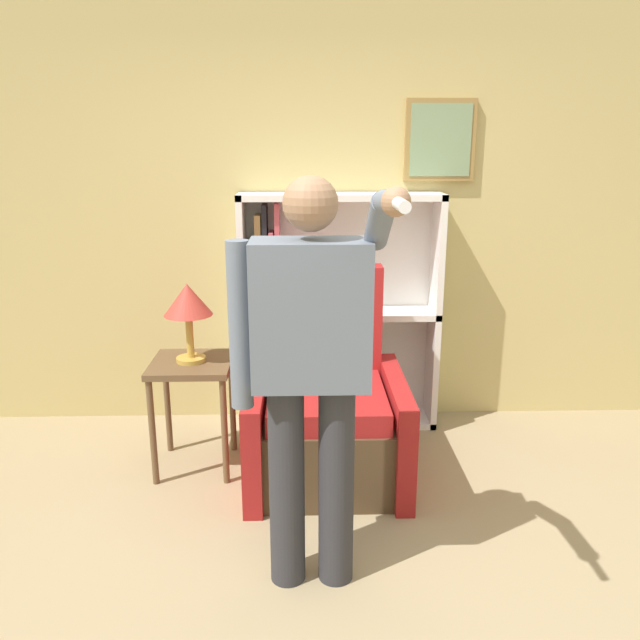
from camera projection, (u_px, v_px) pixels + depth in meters
The scene contains 7 objects.
ground_plane at pixel (328, 622), 2.47m from camera, with size 14.00×14.00×0.00m, color #9E8966.
wall_back at pixel (317, 213), 4.05m from camera, with size 8.00×0.11×2.80m.
bookcase at pixel (320, 317), 4.08m from camera, with size 1.28×0.28×1.54m.
armchair at pixel (326, 413), 3.55m from camera, with size 0.87×0.88×1.15m.
person_standing at pixel (310, 363), 2.46m from camera, with size 0.61×0.78×1.72m.
side_table at pixel (192, 381), 3.54m from camera, with size 0.45×0.45×0.65m.
table_lamp at pixel (188, 304), 3.42m from camera, with size 0.27×0.27×0.45m.
Camera 1 is at (-0.09, -2.05, 1.83)m, focal length 35.00 mm.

